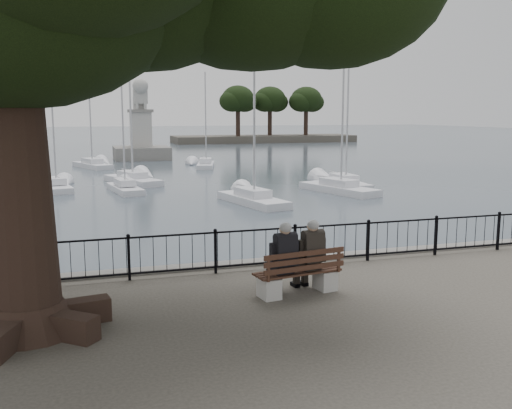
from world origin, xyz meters
name	(u,v)px	position (x,y,z in m)	size (l,w,h in m)	color
harbor	(250,284)	(0.00, 3.00, -0.50)	(260.00, 260.00, 1.20)	slate
railing	(256,247)	(0.00, 2.50, 0.56)	(22.06, 0.06, 1.00)	black
bench	(299,278)	(0.31, 0.44, 0.34)	(1.93, 0.84, 0.99)	#A2A09D
person_left	(282,261)	(-0.05, 0.50, 0.72)	(0.51, 0.82, 1.56)	black
person_right	(309,258)	(0.59, 0.60, 0.72)	(0.51, 0.82, 1.56)	black
lion_monument	(141,139)	(2.00, 49.94, 1.06)	(5.57, 5.57, 8.33)	slate
sailboat_b	(125,187)	(-1.52, 24.94, -0.68)	(2.02, 4.83, 9.97)	silver
sailboat_c	(253,198)	(4.60, 18.21, -0.66)	(2.67, 5.67, 11.72)	silver
sailboat_d	(344,182)	(12.30, 23.27, -0.69)	(1.69, 5.62, 10.36)	silver
sailboat_f	(133,179)	(-0.71, 29.03, -0.69)	(3.68, 5.88, 10.91)	silver
sailboat_g	(206,164)	(6.50, 39.15, -0.72)	(2.56, 5.12, 8.42)	silver
sailboat_h	(92,164)	(-3.10, 41.64, -0.65)	(3.46, 5.73, 12.03)	silver
sailboat_i	(57,185)	(-5.52, 27.00, -0.66)	(2.14, 4.91, 10.94)	silver
sailboat_j	(339,188)	(10.81, 20.86, -0.69)	(3.17, 5.96, 10.66)	silver
far_shore	(268,118)	(25.54, 79.46, 3.00)	(30.00, 8.60, 9.18)	#3D3933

